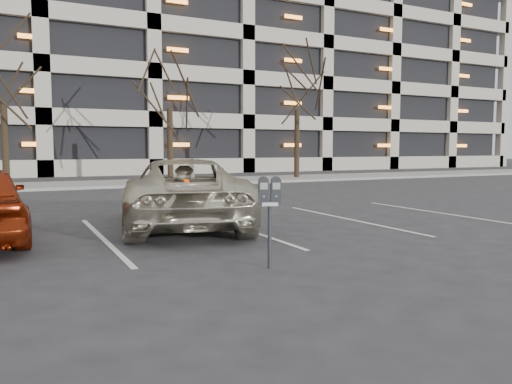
# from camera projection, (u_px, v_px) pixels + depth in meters

# --- Properties ---
(ground) EXTENTS (140.00, 140.00, 0.00)m
(ground) POSITION_uv_depth(u_px,v_px,m) (221.00, 255.00, 7.74)
(ground) COLOR #28282B
(ground) RESTS_ON ground
(sidewalk) EXTENTS (80.00, 4.00, 0.12)m
(sidewalk) POSITION_uv_depth(u_px,v_px,m) (83.00, 185.00, 22.02)
(sidewalk) COLOR gray
(sidewalk) RESTS_ON ground
(stall_lines) EXTENTS (16.90, 5.20, 0.00)m
(stall_lines) POSITION_uv_depth(u_px,v_px,m) (103.00, 238.00, 9.18)
(stall_lines) COLOR silver
(stall_lines) RESTS_ON ground
(parking_garage) EXTENTS (52.00, 20.00, 19.00)m
(parking_garage) POSITION_uv_depth(u_px,v_px,m) (199.00, 59.00, 42.45)
(parking_garage) COLOR black
(parking_garage) RESTS_ON ground
(tree_b) EXTENTS (3.38, 3.38, 7.69)m
(tree_b) POSITION_uv_depth(u_px,v_px,m) (1.00, 52.00, 20.21)
(tree_b) COLOR black
(tree_b) RESTS_ON ground
(tree_c) EXTENTS (3.44, 3.44, 7.83)m
(tree_c) POSITION_uv_depth(u_px,v_px,m) (169.00, 63.00, 23.30)
(tree_c) COLOR black
(tree_c) RESTS_ON ground
(tree_d) EXTENTS (3.63, 3.63, 8.25)m
(tree_d) POSITION_uv_depth(u_px,v_px,m) (297.00, 67.00, 26.37)
(tree_d) COLOR black
(tree_d) RESTS_ON ground
(parking_meter) EXTENTS (0.34, 0.23, 1.25)m
(parking_meter) POSITION_uv_depth(u_px,v_px,m) (270.00, 200.00, 6.83)
(parking_meter) COLOR black
(parking_meter) RESTS_ON ground
(suv_silver) EXTENTS (3.51, 5.60, 1.45)m
(suv_silver) POSITION_uv_depth(u_px,v_px,m) (183.00, 193.00, 10.63)
(suv_silver) COLOR beige
(suv_silver) RESTS_ON ground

